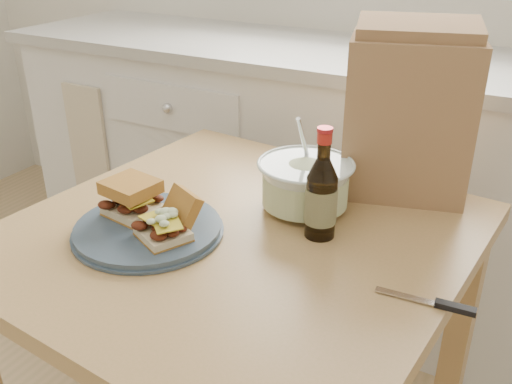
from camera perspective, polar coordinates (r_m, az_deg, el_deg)
The scene contains 9 objects.
cabinet_run at distance 2.10m, azimuth 7.92°, elevation 1.35°, with size 2.50×0.64×0.94m.
dining_table at distance 1.25m, azimuth -1.94°, elevation -8.20°, with size 0.98×0.98×0.75m.
plate at distance 1.20m, azimuth -10.74°, elevation -3.67°, with size 0.30×0.30×0.02m, color #3B4D5F.
sandwich_left at distance 1.22m, azimuth -12.32°, elevation -0.53°, with size 0.12×0.11×0.08m.
sandwich_right at distance 1.14m, azimuth -8.71°, elevation -2.94°, with size 0.12×0.16×0.08m.
coleslaw_bowl at distance 1.26m, azimuth 4.93°, elevation 0.62°, with size 0.21×0.21×0.21m.
beer_bottle at distance 1.14m, azimuth 6.55°, elevation -0.48°, with size 0.07×0.07×0.23m.
knife at distance 1.02m, azimuth 18.12°, elevation -10.66°, with size 0.17×0.03×0.01m.
paper_bag at distance 1.34m, azimuth 14.98°, elevation 7.13°, with size 0.28×0.18×0.36m, color #A67150.
Camera 1 is at (0.66, -0.10, 1.34)m, focal length 40.00 mm.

